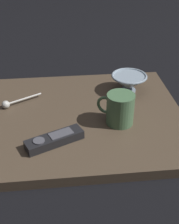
# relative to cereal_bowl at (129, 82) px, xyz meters

# --- Properties ---
(ground_plane) EXTENTS (6.00, 6.00, 0.00)m
(ground_plane) POSITION_rel_cereal_bowl_xyz_m (-0.18, -0.13, -0.07)
(ground_plane) COLOR black
(table) EXTENTS (0.65, 0.55, 0.03)m
(table) POSITION_rel_cereal_bowl_xyz_m (-0.18, -0.13, -0.05)
(table) COLOR #4C3D2D
(table) RESTS_ON ground
(cereal_bowl) EXTENTS (0.12, 0.12, 0.06)m
(cereal_bowl) POSITION_rel_cereal_bowl_xyz_m (0.00, 0.00, 0.00)
(cereal_bowl) COLOR #8C9EAD
(cereal_bowl) RESTS_ON table
(coffee_mug) EXTENTS (0.11, 0.08, 0.10)m
(coffee_mug) POSITION_rel_cereal_bowl_xyz_m (-0.07, -0.19, 0.01)
(coffee_mug) COLOR #4C724C
(coffee_mug) RESTS_ON table
(teaspoon) EXTENTS (0.13, 0.08, 0.03)m
(teaspoon) POSITION_rel_cereal_bowl_xyz_m (-0.41, -0.06, -0.02)
(teaspoon) COLOR silver
(teaspoon) RESTS_ON table
(tv_remote_near) EXTENTS (0.17, 0.11, 0.03)m
(tv_remote_near) POSITION_rel_cereal_bowl_xyz_m (-0.26, -0.27, -0.02)
(tv_remote_near) COLOR black
(tv_remote_near) RESTS_ON table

